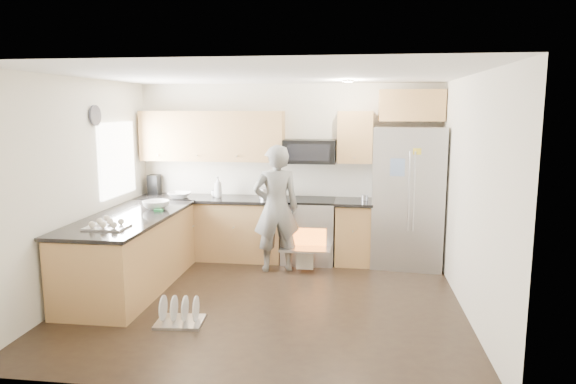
# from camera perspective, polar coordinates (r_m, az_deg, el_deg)

# --- Properties ---
(ground) EXTENTS (4.50, 4.50, 0.00)m
(ground) POSITION_cam_1_polar(r_m,az_deg,el_deg) (6.16, -2.54, -12.05)
(ground) COLOR black
(ground) RESTS_ON ground
(room_shell) EXTENTS (4.54, 4.04, 2.62)m
(room_shell) POSITION_cam_1_polar(r_m,az_deg,el_deg) (5.79, -2.99, 3.68)
(room_shell) COLOR silver
(room_shell) RESTS_ON ground
(back_cabinet_run) EXTENTS (4.45, 0.64, 2.50)m
(back_cabinet_run) POSITION_cam_1_polar(r_m,az_deg,el_deg) (7.67, -4.63, -0.32)
(back_cabinet_run) COLOR #B68649
(back_cabinet_run) RESTS_ON ground
(peninsula) EXTENTS (0.96, 2.36, 1.03)m
(peninsula) POSITION_cam_1_polar(r_m,az_deg,el_deg) (6.75, -17.07, -6.38)
(peninsula) COLOR #B68649
(peninsula) RESTS_ON ground
(stove_range) EXTENTS (0.76, 0.97, 1.79)m
(stove_range) POSITION_cam_1_polar(r_m,az_deg,el_deg) (7.53, 2.30, -2.70)
(stove_range) COLOR #B7B7BC
(stove_range) RESTS_ON ground
(refrigerator) EXTENTS (1.04, 0.85, 1.99)m
(refrigerator) POSITION_cam_1_polar(r_m,az_deg,el_deg) (7.49, 13.21, -0.54)
(refrigerator) COLOR #B7B7BC
(refrigerator) RESTS_ON ground
(person) EXTENTS (0.74, 0.59, 1.76)m
(person) POSITION_cam_1_polar(r_m,az_deg,el_deg) (7.06, -1.33, -1.83)
(person) COLOR slate
(person) RESTS_ON ground
(dish_rack) EXTENTS (0.51, 0.42, 0.30)m
(dish_rack) POSITION_cam_1_polar(r_m,az_deg,el_deg) (5.67, -11.94, -13.31)
(dish_rack) COLOR #B7B7BC
(dish_rack) RESTS_ON ground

